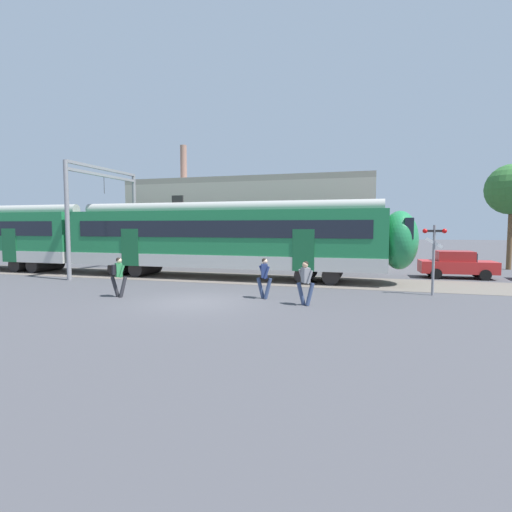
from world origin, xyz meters
TOP-DOWN VIEW (x-y plane):
  - ground_plane at (0.00, 0.00)m, footprint 160.00×160.00m
  - track_bed at (-12.67, 7.05)m, footprint 80.00×4.40m
  - commuter_train at (-10.19, 7.05)m, footprint 38.05×3.07m
  - pedestrian_green at (-3.55, 0.05)m, footprint 0.68×0.50m
  - pedestrian_navy at (2.37, 1.39)m, footprint 0.71×0.53m
  - pedestrian_grey at (4.20, 0.48)m, footprint 0.71×0.50m
  - parked_car_red at (11.20, 10.66)m, footprint 4.07×1.90m
  - catenary_gantry at (-9.36, 7.05)m, footprint 0.24×6.64m
  - crossing_signal at (9.08, 4.16)m, footprint 0.96×0.21m
  - background_building at (-2.26, 14.48)m, footprint 17.97×5.00m
  - street_tree_right at (15.54, 16.59)m, footprint 3.38×3.38m

SIDE VIEW (x-z plane):
  - ground_plane at x=0.00m, z-range 0.00..0.00m
  - track_bed at x=-12.67m, z-range 0.00..0.01m
  - parked_car_red at x=11.20m, z-range 0.01..1.55m
  - pedestrian_navy at x=2.37m, z-range 0.13..1.80m
  - pedestrian_grey at x=4.20m, z-range 0.13..1.80m
  - pedestrian_green at x=-3.55m, z-range 0.16..1.82m
  - crossing_signal at x=9.08m, z-range 0.51..3.51m
  - commuter_train at x=-10.19m, z-range -0.11..4.62m
  - background_building at x=-2.26m, z-range -1.39..7.81m
  - catenary_gantry at x=-9.36m, z-range 1.05..7.58m
  - street_tree_right at x=15.54m, z-range 1.83..8.94m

